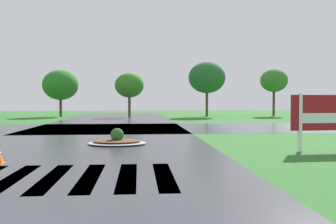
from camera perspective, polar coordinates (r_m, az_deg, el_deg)
asphalt_roadway at (r=13.97m, az=-13.13°, el=-5.83°), size 10.03×80.00×0.01m
asphalt_cross_road at (r=24.54m, az=-9.41°, el=-2.48°), size 90.00×9.03×0.01m
crosswalk_stripes at (r=9.43m, az=-17.43°, el=-9.62°), size 5.85×3.47×0.01m
estate_billboard at (r=14.72m, az=23.89°, el=-0.40°), size 3.12×0.24×2.10m
median_island at (r=15.72m, az=-7.84°, el=-4.43°), size 2.43×2.01×0.68m
background_treeline at (r=41.91m, az=-17.84°, el=4.30°), size 45.81×6.69×6.04m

